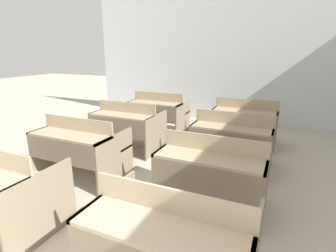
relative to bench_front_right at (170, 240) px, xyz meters
The scene contains 8 objects.
wall_back 5.22m from the bench_front_right, 98.32° to the left, with size 7.11×0.06×3.17m.
bench_front_right is the anchor object (origin of this frame).
bench_second_left 2.19m from the bench_front_right, 147.82° to the left, with size 1.12×0.78×0.85m.
bench_second_right 1.18m from the bench_front_right, 91.04° to the left, with size 1.12×0.78×0.85m.
bench_third_left 2.99m from the bench_front_right, 128.38° to the left, with size 1.12×0.78×0.85m.
bench_third_right 2.34m from the bench_front_right, 90.75° to the left, with size 1.12×0.78×0.85m.
bench_back_left 3.96m from the bench_front_right, 117.50° to the left, with size 1.12×0.78×0.85m.
bench_back_right 3.50m from the bench_front_right, 90.37° to the left, with size 1.12×0.78×0.85m.
Camera 1 is at (1.34, 0.17, 1.70)m, focal length 28.00 mm.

